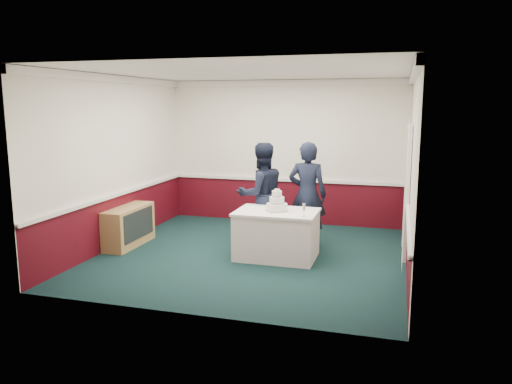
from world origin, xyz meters
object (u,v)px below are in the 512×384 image
(sideboard, at_px, (129,226))
(cake_table, at_px, (277,234))
(person_man, at_px, (261,194))
(person_woman, at_px, (307,195))
(wedding_cake, at_px, (277,204))
(cake_knife, at_px, (272,213))
(champagne_flute, at_px, (304,208))

(sideboard, height_order, cake_table, cake_table)
(person_man, height_order, person_woman, person_woman)
(cake_table, bearing_deg, wedding_cake, 90.00)
(cake_knife, xyz_separation_m, person_man, (-0.42, 0.88, 0.13))
(cake_knife, relative_size, person_woman, 0.12)
(champagne_flute, height_order, person_man, person_man)
(cake_table, distance_m, wedding_cake, 0.50)
(wedding_cake, distance_m, cake_knife, 0.23)
(sideboard, bearing_deg, cake_knife, -3.78)
(cake_table, xyz_separation_m, person_woman, (0.35, 0.82, 0.53))
(person_man, xyz_separation_m, person_woman, (0.80, 0.14, 0.01))
(person_woman, bearing_deg, wedding_cake, 68.18)
(cake_table, height_order, champagne_flute, champagne_flute)
(champagne_flute, distance_m, person_woman, 1.11)
(person_woman, bearing_deg, person_man, 11.03)
(champagne_flute, height_order, person_woman, person_woman)
(sideboard, height_order, cake_knife, cake_knife)
(person_man, bearing_deg, sideboard, -19.35)
(wedding_cake, height_order, person_woman, person_woman)
(cake_knife, bearing_deg, wedding_cake, 79.68)
(cake_knife, bearing_deg, champagne_flute, -10.37)
(person_woman, bearing_deg, cake_table, 68.18)
(cake_table, bearing_deg, person_man, 123.36)
(champagne_flute, xyz_separation_m, person_man, (-0.95, 0.96, -0.01))
(wedding_cake, bearing_deg, cake_table, -90.00)
(cake_table, height_order, person_man, person_man)
(sideboard, height_order, wedding_cake, wedding_cake)
(person_man, bearing_deg, person_woman, 153.09)
(cake_knife, distance_m, champagne_flute, 0.55)
(cake_table, xyz_separation_m, person_man, (-0.45, 0.68, 0.52))
(person_woman, bearing_deg, sideboard, 16.66)
(wedding_cake, relative_size, cake_knife, 1.65)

